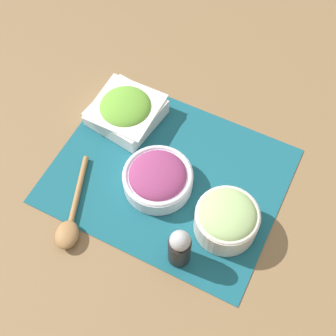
{
  "coord_description": "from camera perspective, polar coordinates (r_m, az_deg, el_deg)",
  "views": [
    {
      "loc": [
        -0.22,
        0.44,
        0.89
      ],
      "look_at": [
        0.0,
        0.0,
        0.03
      ],
      "focal_mm": 50.0,
      "sensor_mm": 36.0,
      "label": 1
    }
  ],
  "objects": [
    {
      "name": "lettuce_bowl",
      "position": [
        1.08,
        -5.15,
        7.03
      ],
      "size": [
        0.16,
        0.16,
        0.06
      ],
      "color": "white",
      "rests_on": "placemat"
    },
    {
      "name": "pepper_shaker",
      "position": [
        0.89,
        1.42,
        -9.65
      ],
      "size": [
        0.04,
        0.04,
        0.11
      ],
      "color": "black",
      "rests_on": "placemat"
    },
    {
      "name": "onion_bowl",
      "position": [
        0.98,
        -1.25,
        -1.19
      ],
      "size": [
        0.15,
        0.15,
        0.06
      ],
      "color": "silver",
      "rests_on": "placemat"
    },
    {
      "name": "cucumber_bowl",
      "position": [
        0.93,
        7.19,
        -6.14
      ],
      "size": [
        0.13,
        0.13,
        0.08
      ],
      "color": "silver",
      "rests_on": "placemat"
    },
    {
      "name": "ground_plane",
      "position": [
        1.02,
        0.0,
        -0.96
      ],
      "size": [
        3.0,
        3.0,
        0.0
      ],
      "primitive_type": "plane",
      "color": "olive"
    },
    {
      "name": "wooden_spoon",
      "position": [
        0.97,
        -11.88,
        -6.64
      ],
      "size": [
        0.1,
        0.21,
        0.03
      ],
      "color": "#9E7042",
      "rests_on": "placemat"
    },
    {
      "name": "placemat",
      "position": [
        1.02,
        0.0,
        -0.9
      ],
      "size": [
        0.49,
        0.39,
        0.0
      ],
      "color": "#195B6B",
      "rests_on": "ground_plane"
    }
  ]
}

